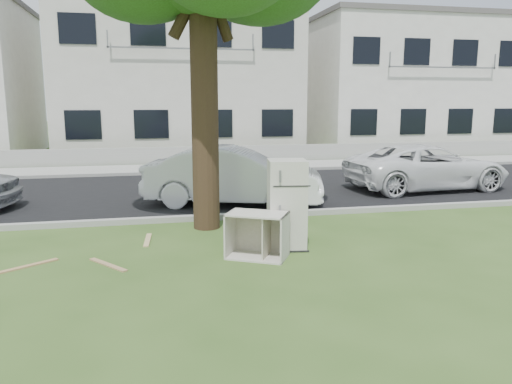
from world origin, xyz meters
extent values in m
plane|color=#324E1C|center=(0.00, 0.00, 0.00)|extent=(120.00, 120.00, 0.00)
cube|color=black|center=(0.00, 6.00, 0.01)|extent=(120.00, 7.00, 0.01)
cube|color=gray|center=(0.00, 2.45, 0.00)|extent=(120.00, 0.18, 0.12)
cube|color=gray|center=(0.00, 9.55, 0.00)|extent=(120.00, 0.18, 0.12)
cube|color=gray|center=(0.00, 11.00, 0.01)|extent=(120.00, 2.80, 0.01)
cube|color=gray|center=(0.00, 12.60, 0.35)|extent=(120.00, 0.15, 0.70)
cylinder|color=black|center=(-0.40, 1.80, 2.60)|extent=(0.54, 0.54, 5.20)
cube|color=beige|center=(0.00, 17.50, 3.60)|extent=(11.00, 8.00, 7.20)
cube|color=#595451|center=(0.00, 17.50, 7.32)|extent=(11.22, 8.16, 0.24)
cube|color=white|center=(12.00, 17.50, 3.30)|extent=(10.00, 8.00, 6.60)
cube|color=#595451|center=(12.00, 17.50, 6.72)|extent=(10.20, 8.16, 0.24)
cube|color=#B3ABA1|center=(0.82, 0.07, 0.79)|extent=(0.73, 0.69, 1.58)
cube|color=white|center=(0.20, -0.35, 0.38)|extent=(1.15, 1.00, 0.76)
cube|color=#A27D4E|center=(-3.54, -0.13, 0.01)|extent=(1.01, 0.75, 0.02)
cube|color=#9F7E53|center=(-2.22, -0.27, 0.01)|extent=(0.64, 0.80, 0.02)
cube|color=tan|center=(-1.60, 1.06, 0.01)|extent=(0.16, 0.87, 0.02)
imported|color=silver|center=(0.54, 3.96, 0.73)|extent=(4.69, 2.81, 1.46)
imported|color=white|center=(6.46, 4.95, 0.66)|extent=(4.91, 2.52, 1.32)
camera|label=1|loc=(-1.51, -8.20, 2.59)|focal=35.00mm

